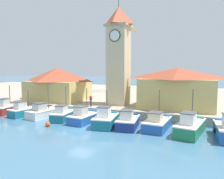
{
  "coord_description": "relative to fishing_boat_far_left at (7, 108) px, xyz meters",
  "views": [
    {
      "loc": [
        11.74,
        -19.33,
        6.32
      ],
      "look_at": [
        0.03,
        8.13,
        3.5
      ],
      "focal_mm": 35.0,
      "sensor_mm": 36.0,
      "label": 1
    }
  ],
  "objects": [
    {
      "name": "ground_plane",
      "position": [
        14.14,
        -3.12,
        -0.74
      ],
      "size": [
        300.0,
        300.0,
        0.0
      ],
      "primitive_type": "plane",
      "color": "teal"
    },
    {
      "name": "fishing_boat_center",
      "position": [
        12.91,
        -0.43,
        -0.04
      ],
      "size": [
        2.33,
        4.55,
        4.03
      ],
      "color": "#2356A8",
      "rests_on": "ground"
    },
    {
      "name": "clock_tower",
      "position": [
        14.21,
        7.36,
        7.81
      ],
      "size": [
        3.32,
        3.32,
        15.67
      ],
      "color": "beige",
      "rests_on": "quay_wharf"
    },
    {
      "name": "fishing_boat_right_outer",
      "position": [
        21.45,
        0.04,
        -0.06
      ],
      "size": [
        2.37,
        4.85,
        4.1
      ],
      "color": "#2356A8",
      "rests_on": "ground"
    },
    {
      "name": "fishing_boat_mid_right",
      "position": [
        16.0,
        -1.07,
        0.04
      ],
      "size": [
        2.77,
        4.51,
        3.97
      ],
      "color": "#196B7F",
      "rests_on": "ground"
    },
    {
      "name": "fishing_boat_mid_left",
      "position": [
        9.87,
        -0.14,
        -0.06
      ],
      "size": [
        2.54,
        4.77,
        4.16
      ],
      "color": "#196B7F",
      "rests_on": "ground"
    },
    {
      "name": "fishing_boat_far_right",
      "position": [
        24.74,
        -0.51,
        0.04
      ],
      "size": [
        2.84,
        5.5,
        4.36
      ],
      "color": "#237A4C",
      "rests_on": "ground"
    },
    {
      "name": "dock_worker_near_tower",
      "position": [
        11.35,
        4.13,
        1.2
      ],
      "size": [
        0.34,
        0.22,
        1.62
      ],
      "color": "#33333D",
      "rests_on": "quay_wharf"
    },
    {
      "name": "quay_wharf",
      "position": [
        14.14,
        23.0,
        -0.19
      ],
      "size": [
        120.0,
        40.0,
        1.09
      ],
      "primitive_type": "cube",
      "color": "#A89E89",
      "rests_on": "ground"
    },
    {
      "name": "warehouse_right",
      "position": [
        22.54,
        7.46,
        3.1
      ],
      "size": [
        9.83,
        6.33,
        5.37
      ],
      "color": "tan",
      "rests_on": "quay_wharf"
    },
    {
      "name": "fishing_boat_right_inner",
      "position": [
        18.43,
        -0.59,
        -0.03
      ],
      "size": [
        2.58,
        4.45,
        4.46
      ],
      "color": "navy",
      "rests_on": "ground"
    },
    {
      "name": "mooring_buoy",
      "position": [
        10.19,
        -3.64,
        -0.46
      ],
      "size": [
        0.57,
        0.57,
        0.57
      ],
      "primitive_type": "sphere",
      "color": "#E54C19",
      "rests_on": "ground"
    },
    {
      "name": "fishing_boat_far_left",
      "position": [
        0.0,
        0.0,
        0.0
      ],
      "size": [
        2.53,
        4.67,
        3.98
      ],
      "color": "#AD2823",
      "rests_on": "ground"
    },
    {
      "name": "port_crane_near",
      "position": [
        8.44,
        23.29,
        6.88
      ],
      "size": [
        2.81,
        8.49,
        16.94
      ],
      "color": "#976E11",
      "rests_on": "quay_wharf"
    },
    {
      "name": "fishing_boat_left_outer",
      "position": [
        3.64,
        -0.32,
        -0.03
      ],
      "size": [
        2.54,
        4.57,
        3.49
      ],
      "color": "#196B7F",
      "rests_on": "ground"
    },
    {
      "name": "fishing_boat_left_inner",
      "position": [
        6.7,
        -0.0,
        -0.05
      ],
      "size": [
        2.8,
        5.12,
        4.35
      ],
      "color": "silver",
      "rests_on": "ground"
    },
    {
      "name": "warehouse_left",
      "position": [
        3.29,
        7.44,
        3.13
      ],
      "size": [
        9.55,
        7.23,
        5.42
      ],
      "color": "tan",
      "rests_on": "quay_wharf"
    }
  ]
}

